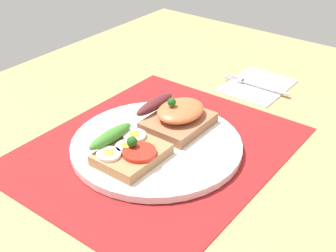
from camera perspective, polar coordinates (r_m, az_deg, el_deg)
name	(u,v)px	position (r cm, az deg, el deg)	size (l,w,h in cm)	color
ground_plane	(157,158)	(73.96, -1.41, -3.97)	(120.00, 90.00, 3.20)	tan
placemat	(157,149)	(72.96, -1.43, -2.84)	(42.47, 35.62, 0.30)	maroon
plate	(156,145)	(72.57, -1.43, -2.37)	(26.93, 26.93, 1.13)	white
sandwich_egg_tomato	(129,151)	(68.13, -4.86, -3.05)	(10.04, 9.53, 3.81)	#AF7B4E
sandwich_salmon	(176,115)	(75.77, 0.94, 1.39)	(10.75, 10.21, 5.38)	#A06746
napkin	(257,85)	(94.15, 11.00, 4.98)	(14.28, 11.20, 0.60)	white
fork	(254,84)	(93.34, 10.65, 5.10)	(1.62, 13.96, 0.32)	#B7B7BC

